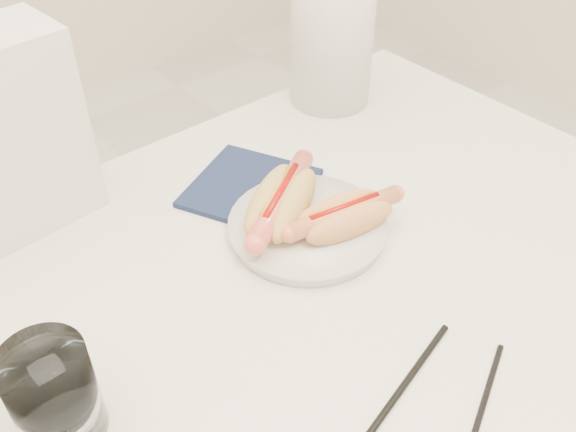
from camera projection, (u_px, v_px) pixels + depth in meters
table at (279, 343)px, 0.77m from camera, size 1.20×0.80×0.75m
plate at (307, 229)px, 0.83m from camera, size 0.22×0.22×0.02m
hotdog_left at (281, 203)px, 0.82m from camera, size 0.17×0.14×0.05m
hotdog_right at (344, 217)px, 0.80m from camera, size 0.16×0.09×0.04m
water_glass at (54, 395)px, 0.58m from camera, size 0.08×0.08×0.11m
chopstick_near at (391, 404)px, 0.63m from camera, size 0.24×0.06×0.01m
chopstick_far at (478, 421)px, 0.61m from camera, size 0.19×0.09×0.01m
navy_napkin at (251, 188)px, 0.90m from camera, size 0.21×0.21×0.01m
paper_towel_roll at (333, 14)px, 1.01m from camera, size 0.17×0.17×0.31m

